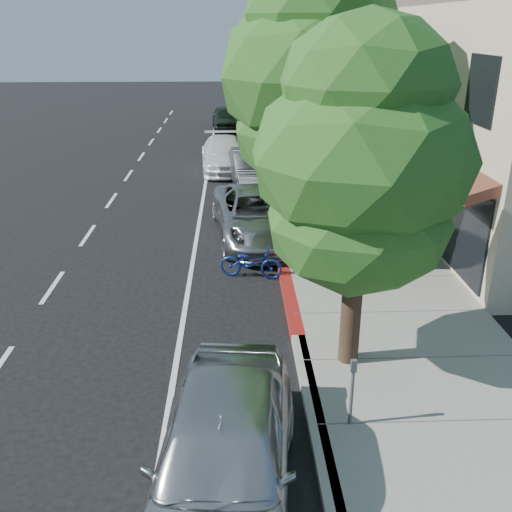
{
  "coord_description": "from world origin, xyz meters",
  "views": [
    {
      "loc": [
        -1.35,
        -11.83,
        6.46
      ],
      "look_at": [
        -0.86,
        0.67,
        1.35
      ],
      "focal_mm": 40.0,
      "sensor_mm": 36.0,
      "label": 1
    }
  ],
  "objects_px": {
    "silver_suv": "(259,215)",
    "cyclist": "(293,243)",
    "street_tree_5": "(266,57)",
    "bicycle": "(251,262)",
    "street_tree_4": "(272,63)",
    "dark_suv_far": "(226,118)",
    "street_tree_3": "(281,70)",
    "near_car_a": "(223,456)",
    "pedestrian": "(334,181)",
    "dark_sedan": "(255,171)",
    "street_tree_0": "(362,163)",
    "white_pickup": "(224,154)",
    "street_tree_2": "(293,87)",
    "street_tree_1": "(317,80)"
  },
  "relations": [
    {
      "from": "dark_sedan",
      "to": "pedestrian",
      "type": "bearing_deg",
      "value": -48.56
    },
    {
      "from": "silver_suv",
      "to": "cyclist",
      "type": "bearing_deg",
      "value": -78.57
    },
    {
      "from": "bicycle",
      "to": "pedestrian",
      "type": "bearing_deg",
      "value": -15.58
    },
    {
      "from": "street_tree_1",
      "to": "bicycle",
      "type": "distance_m",
      "value": 5.2
    },
    {
      "from": "street_tree_3",
      "to": "street_tree_0",
      "type": "bearing_deg",
      "value": -90.0
    },
    {
      "from": "street_tree_1",
      "to": "white_pickup",
      "type": "xyz_separation_m",
      "value": [
        -2.71,
        11.0,
        -4.32
      ]
    },
    {
      "from": "street_tree_4",
      "to": "dark_sedan",
      "type": "xyz_separation_m",
      "value": [
        -1.4,
        -10.69,
        -3.59
      ]
    },
    {
      "from": "dark_suv_far",
      "to": "dark_sedan",
      "type": "bearing_deg",
      "value": -88.58
    },
    {
      "from": "street_tree_5",
      "to": "near_car_a",
      "type": "xyz_separation_m",
      "value": [
        -2.46,
        -33.5,
        -3.54
      ]
    },
    {
      "from": "bicycle",
      "to": "white_pickup",
      "type": "relative_size",
      "value": 0.34
    },
    {
      "from": "street_tree_0",
      "to": "street_tree_5",
      "type": "distance_m",
      "value": 30.0
    },
    {
      "from": "street_tree_3",
      "to": "near_car_a",
      "type": "relative_size",
      "value": 1.5
    },
    {
      "from": "near_car_a",
      "to": "pedestrian",
      "type": "relative_size",
      "value": 2.76
    },
    {
      "from": "dark_sedan",
      "to": "street_tree_2",
      "type": "bearing_deg",
      "value": -48.33
    },
    {
      "from": "street_tree_2",
      "to": "bicycle",
      "type": "xyz_separation_m",
      "value": [
        -1.83,
        -7.56,
        -3.83
      ]
    },
    {
      "from": "dark_sedan",
      "to": "near_car_a",
      "type": "height_order",
      "value": "near_car_a"
    },
    {
      "from": "street_tree_4",
      "to": "cyclist",
      "type": "distance_m",
      "value": 19.43
    },
    {
      "from": "street_tree_5",
      "to": "street_tree_2",
      "type": "bearing_deg",
      "value": -90.0
    },
    {
      "from": "bicycle",
      "to": "pedestrian",
      "type": "distance_m",
      "value": 7.02
    },
    {
      "from": "near_car_a",
      "to": "bicycle",
      "type": "bearing_deg",
      "value": 90.9
    },
    {
      "from": "white_pickup",
      "to": "pedestrian",
      "type": "height_order",
      "value": "pedestrian"
    },
    {
      "from": "street_tree_2",
      "to": "street_tree_3",
      "type": "bearing_deg",
      "value": 90.0
    },
    {
      "from": "pedestrian",
      "to": "silver_suv",
      "type": "bearing_deg",
      "value": 47.81
    },
    {
      "from": "street_tree_3",
      "to": "near_car_a",
      "type": "bearing_deg",
      "value": -96.54
    },
    {
      "from": "street_tree_4",
      "to": "street_tree_1",
      "type": "bearing_deg",
      "value": -90.0
    },
    {
      "from": "street_tree_5",
      "to": "pedestrian",
      "type": "relative_size",
      "value": 4.1
    },
    {
      "from": "street_tree_4",
      "to": "dark_suv_far",
      "type": "distance_m",
      "value": 6.09
    },
    {
      "from": "bicycle",
      "to": "pedestrian",
      "type": "relative_size",
      "value": 0.94
    },
    {
      "from": "bicycle",
      "to": "silver_suv",
      "type": "xyz_separation_m",
      "value": [
        0.35,
        3.06,
        0.34
      ]
    },
    {
      "from": "street_tree_5",
      "to": "white_pickup",
      "type": "bearing_deg",
      "value": -101.77
    },
    {
      "from": "street_tree_5",
      "to": "pedestrian",
      "type": "distance_m",
      "value": 19.72
    },
    {
      "from": "cyclist",
      "to": "dark_suv_far",
      "type": "distance_m",
      "value": 23.21
    },
    {
      "from": "street_tree_2",
      "to": "cyclist",
      "type": "relative_size",
      "value": 4.42
    },
    {
      "from": "street_tree_2",
      "to": "bicycle",
      "type": "bearing_deg",
      "value": -103.59
    },
    {
      "from": "bicycle",
      "to": "street_tree_2",
      "type": "bearing_deg",
      "value": -1.12
    },
    {
      "from": "street_tree_0",
      "to": "street_tree_1",
      "type": "bearing_deg",
      "value": 90.0
    },
    {
      "from": "bicycle",
      "to": "cyclist",
      "type": "bearing_deg",
      "value": -54.95
    },
    {
      "from": "white_pickup",
      "to": "near_car_a",
      "type": "distance_m",
      "value": 20.5
    },
    {
      "from": "street_tree_4",
      "to": "pedestrian",
      "type": "xyz_separation_m",
      "value": [
        1.46,
        -13.39,
        -3.36
      ]
    },
    {
      "from": "street_tree_0",
      "to": "street_tree_3",
      "type": "bearing_deg",
      "value": 90.0
    },
    {
      "from": "street_tree_2",
      "to": "silver_suv",
      "type": "height_order",
      "value": "street_tree_2"
    },
    {
      "from": "street_tree_3",
      "to": "dark_suv_far",
      "type": "bearing_deg",
      "value": 105.02
    },
    {
      "from": "street_tree_1",
      "to": "street_tree_2",
      "type": "distance_m",
      "value": 6.05
    },
    {
      "from": "street_tree_5",
      "to": "bicycle",
      "type": "distance_m",
      "value": 25.93
    },
    {
      "from": "street_tree_0",
      "to": "bicycle",
      "type": "height_order",
      "value": "street_tree_0"
    },
    {
      "from": "dark_suv_far",
      "to": "street_tree_2",
      "type": "bearing_deg",
      "value": -84.07
    },
    {
      "from": "dark_sedan",
      "to": "white_pickup",
      "type": "height_order",
      "value": "dark_sedan"
    },
    {
      "from": "dark_sedan",
      "to": "street_tree_1",
      "type": "bearing_deg",
      "value": -84.47
    },
    {
      "from": "near_car_a",
      "to": "silver_suv",
      "type": "bearing_deg",
      "value": 90.36
    },
    {
      "from": "dark_sedan",
      "to": "street_tree_0",
      "type": "bearing_deg",
      "value": -89.31
    }
  ]
}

